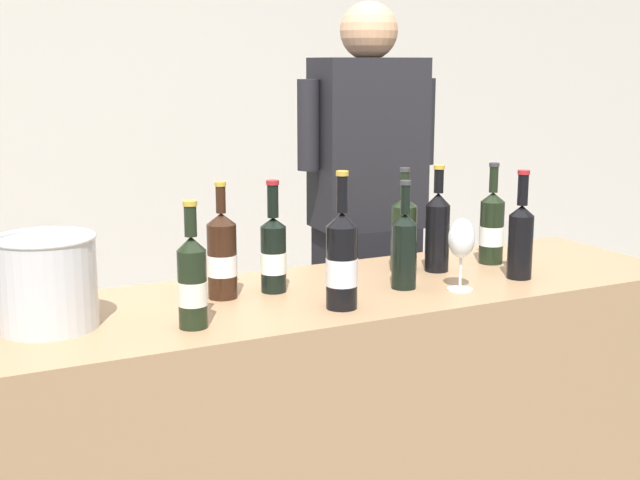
{
  "coord_description": "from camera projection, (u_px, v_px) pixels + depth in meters",
  "views": [
    {
      "loc": [
        -1.12,
        -2.1,
        1.55
      ],
      "look_at": [
        -0.08,
        0.0,
        1.06
      ],
      "focal_mm": 48.24,
      "sensor_mm": 36.0,
      "label": 1
    }
  ],
  "objects": [
    {
      "name": "wall_back",
      "position": [
        119.0,
        89.0,
        4.64
      ],
      "size": [
        8.0,
        0.1,
        2.8
      ],
      "primitive_type": "cube",
      "color": "beige",
      "rests_on": "ground_plane"
    },
    {
      "name": "counter",
      "position": [
        344.0,
        437.0,
        2.55
      ],
      "size": [
        2.11,
        0.61,
        0.91
      ],
      "primitive_type": "cube",
      "color": "#9E7A56",
      "rests_on": "ground_plane"
    },
    {
      "name": "wine_bottle_0",
      "position": [
        192.0,
        281.0,
        2.08
      ],
      "size": [
        0.07,
        0.07,
        0.31
      ],
      "color": "black",
      "rests_on": "counter"
    },
    {
      "name": "wine_bottle_1",
      "position": [
        521.0,
        238.0,
        2.56
      ],
      "size": [
        0.07,
        0.07,
        0.33
      ],
      "color": "black",
      "rests_on": "counter"
    },
    {
      "name": "wine_bottle_2",
      "position": [
        342.0,
        260.0,
        2.24
      ],
      "size": [
        0.08,
        0.08,
        0.36
      ],
      "color": "black",
      "rests_on": "counter"
    },
    {
      "name": "wine_bottle_3",
      "position": [
        222.0,
        256.0,
        2.34
      ],
      "size": [
        0.08,
        0.08,
        0.32
      ],
      "color": "black",
      "rests_on": "counter"
    },
    {
      "name": "wine_bottle_4",
      "position": [
        404.0,
        232.0,
        2.65
      ],
      "size": [
        0.08,
        0.08,
        0.32
      ],
      "color": "black",
      "rests_on": "counter"
    },
    {
      "name": "wine_bottle_5",
      "position": [
        273.0,
        252.0,
        2.41
      ],
      "size": [
        0.07,
        0.07,
        0.32
      ],
      "color": "black",
      "rests_on": "counter"
    },
    {
      "name": "wine_bottle_6",
      "position": [
        492.0,
        227.0,
        2.75
      ],
      "size": [
        0.08,
        0.08,
        0.32
      ],
      "color": "black",
      "rests_on": "counter"
    },
    {
      "name": "wine_bottle_7",
      "position": [
        437.0,
        229.0,
        2.64
      ],
      "size": [
        0.07,
        0.07,
        0.33
      ],
      "color": "black",
      "rests_on": "counter"
    },
    {
      "name": "wine_bottle_8",
      "position": [
        404.0,
        248.0,
        2.44
      ],
      "size": [
        0.07,
        0.07,
        0.31
      ],
      "color": "black",
      "rests_on": "counter"
    },
    {
      "name": "wine_glass",
      "position": [
        461.0,
        241.0,
        2.42
      ],
      "size": [
        0.08,
        0.08,
        0.21
      ],
      "color": "silver",
      "rests_on": "counter"
    },
    {
      "name": "ice_bucket",
      "position": [
        47.0,
        281.0,
        2.08
      ],
      "size": [
        0.25,
        0.25,
        0.23
      ],
      "color": "silver",
      "rests_on": "counter"
    },
    {
      "name": "person_server",
      "position": [
        366.0,
        246.0,
        3.23
      ],
      "size": [
        0.55,
        0.26,
        1.76
      ],
      "color": "black",
      "rests_on": "ground_plane"
    }
  ]
}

